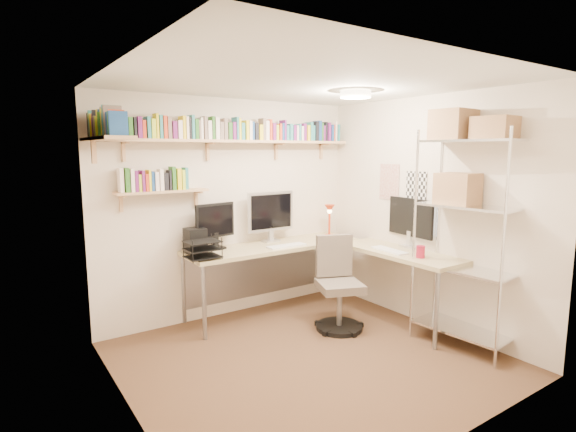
% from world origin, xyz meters
% --- Properties ---
extents(ground, '(3.20, 3.20, 0.00)m').
position_xyz_m(ground, '(0.00, 0.00, 0.00)').
color(ground, '#452F1D').
rests_on(ground, ground).
extents(room_shell, '(3.24, 3.04, 2.52)m').
position_xyz_m(room_shell, '(0.00, 0.00, 1.55)').
color(room_shell, beige).
rests_on(room_shell, ground).
extents(wall_shelves, '(3.12, 1.09, 0.80)m').
position_xyz_m(wall_shelves, '(-0.42, 1.30, 2.03)').
color(wall_shelves, '#DCA67C').
rests_on(wall_shelves, ground).
extents(corner_desk, '(2.50, 2.15, 1.43)m').
position_xyz_m(corner_desk, '(0.53, 0.94, 0.82)').
color(corner_desk, tan).
rests_on(corner_desk, ground).
extents(office_chair, '(0.58, 0.58, 1.00)m').
position_xyz_m(office_chair, '(0.71, 0.42, 0.42)').
color(office_chair, black).
rests_on(office_chair, ground).
extents(wire_rack, '(0.53, 0.95, 2.31)m').
position_xyz_m(wire_rack, '(1.41, -0.57, 1.67)').
color(wire_rack, silver).
rests_on(wire_rack, ground).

